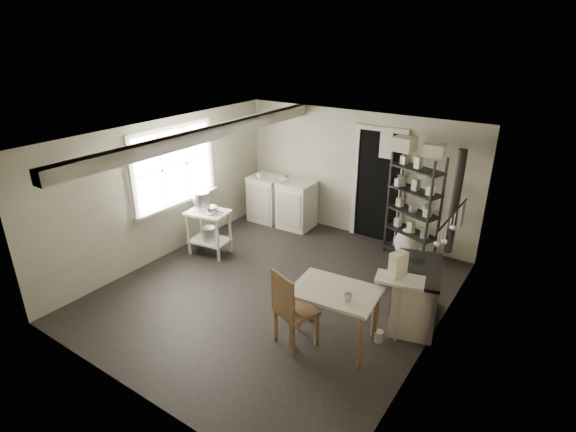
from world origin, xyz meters
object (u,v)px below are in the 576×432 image
Objects in this scene: shelf_rack at (413,206)px; chair at (296,310)px; work_table at (334,317)px; base_cabinets at (281,201)px; flour_sack at (407,244)px; stockpot at (202,200)px; stove at (415,291)px; prep_table at (209,232)px.

shelf_rack reaches higher than chair.
base_cabinets is at bearing 134.63° from work_table.
flour_sack is (0.32, 2.94, -0.24)m from chair.
shelf_rack is (3.04, 1.74, 0.01)m from stockpot.
shelf_rack reaches higher than stove.
base_cabinets reaches higher than prep_table.
stockpot is at bearing 162.92° from work_table.
chair is (-1.02, -1.28, 0.04)m from stove.
stockpot is 0.30× the size of stove.
work_table is (2.65, -2.69, -0.08)m from base_cabinets.
prep_table is 3.37m from flour_sack.
stockpot is 3.50m from shelf_rack.
chair is (-0.35, -2.94, -0.46)m from shelf_rack.
prep_table is 0.76× the size of chair.
shelf_rack is 1.86m from stove.
prep_table is 0.78× the size of stove.
flour_sack is at bearing 104.35° from chair.
work_table is at bearing -88.72° from flour_sack.
base_cabinets is (0.42, 1.75, -0.48)m from stockpot.
base_cabinets is at bearing 179.82° from flour_sack.
base_cabinets is at bearing 137.77° from stove.
base_cabinets is 1.36× the size of chair.
stove is 1.64m from chair.
chair reaches higher than flour_sack.
stockpot is 0.16× the size of shelf_rack.
shelf_rack is at bearing 31.24° from prep_table.
stove is at bearing 57.82° from work_table.
flour_sack is (-0.03, 0.00, -0.71)m from shelf_rack.
prep_table is 3.57m from stove.
stockpot is 2.98m from chair.
shelf_rack reaches higher than base_cabinets.
stove is 1.91× the size of flour_sack.
shelf_rack is 1.82× the size of work_table.
chair is (2.55, -1.18, 0.08)m from prep_table.
shelf_rack is at bearing 103.79° from chair.
stove is 1.81m from flour_sack.
stove is at bearing 1.60° from prep_table.
flour_sack is (2.87, 1.76, -0.16)m from prep_table.
flour_sack is at bearing 97.55° from stove.
chair reaches higher than base_cabinets.
shelf_rack is at bearing 96.72° from stove.
chair reaches higher than stove.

